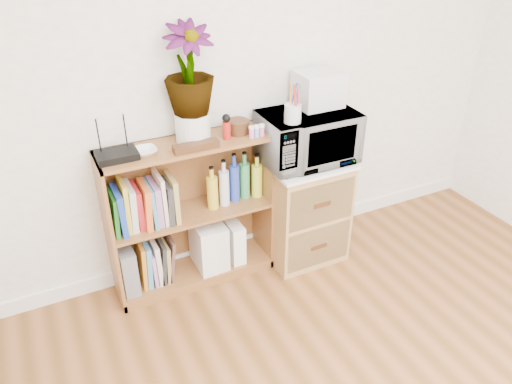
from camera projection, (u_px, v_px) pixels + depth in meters
skirting_board at (235, 244)px, 3.49m from camera, size 4.00×0.02×0.10m
bookshelf at (191, 215)px, 3.03m from camera, size 1.00×0.30×0.95m
wicker_unit at (302, 209)px, 3.32m from camera, size 0.50×0.45×0.70m
microwave at (307, 137)px, 3.05m from camera, size 0.57×0.39×0.32m
pen_cup at (293, 113)px, 2.81m from camera, size 0.10×0.10×0.11m
small_appliance at (318, 89)px, 3.01m from camera, size 0.27×0.22×0.21m
router at (117, 155)px, 2.62m from camera, size 0.21×0.15×0.04m
white_bowl at (145, 151)px, 2.67m from camera, size 0.13×0.13×0.03m
plant_pot at (193, 127)px, 2.79m from camera, size 0.20×0.20×0.17m
potted_plant at (189, 69)px, 2.62m from camera, size 0.27×0.27×0.49m
trinket_box at (196, 146)px, 2.72m from camera, size 0.26×0.06×0.04m
kokeshi_doll at (227, 130)px, 2.82m from camera, size 0.05×0.05×0.10m
wooden_bowl at (238, 127)px, 2.91m from camera, size 0.13×0.13×0.08m
paint_jars at (257, 133)px, 2.86m from camera, size 0.10×0.04×0.05m
file_box at (127, 267)px, 3.00m from camera, size 0.09×0.24×0.30m
magazine_holder_left at (203, 245)px, 3.17m from camera, size 0.10×0.26×0.32m
magazine_holder_mid at (215, 242)px, 3.21m from camera, size 0.10×0.25×0.31m
magazine_holder_right at (233, 240)px, 3.26m from camera, size 0.09×0.22×0.28m
cookbooks at (143, 203)px, 2.85m from camera, size 0.37×0.20×0.31m
liquor_bottles at (239, 179)px, 3.07m from camera, size 0.45×0.07×0.31m
lower_books at (155, 261)px, 3.07m from camera, size 0.22×0.19×0.30m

